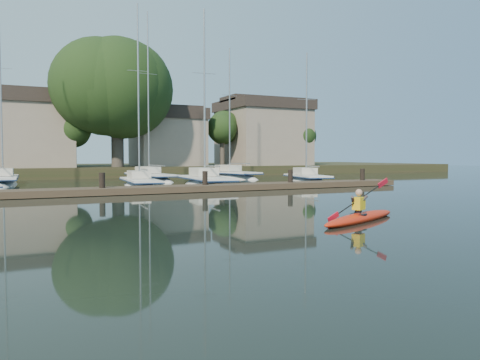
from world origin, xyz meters
name	(u,v)px	position (x,y,z in m)	size (l,w,h in m)	color
ground	(283,226)	(0.00, 0.00, 0.00)	(160.00, 160.00, 0.00)	black
kayak	(360,216)	(2.78, -0.21, 0.18)	(4.45, 2.43, 1.47)	red
dock	(156,189)	(0.00, 14.00, 0.20)	(34.00, 2.00, 1.80)	#4D3F2C
sailboat_2	(140,189)	(0.37, 19.32, -0.17)	(2.48, 8.26, 13.48)	white
sailboat_3	(206,189)	(4.77, 18.36, -0.20)	(2.77, 8.59, 13.64)	white
sailboat_4	(307,185)	(13.67, 19.00, -0.19)	(3.31, 7.02, 11.49)	white
sailboat_5	(3,187)	(-8.05, 26.37, -0.18)	(2.31, 8.90, 14.64)	white
sailboat_6	(150,183)	(3.18, 27.18, -0.18)	(2.97, 9.93, 15.55)	white
sailboat_7	(231,180)	(10.96, 27.54, -0.20)	(3.71, 8.59, 13.42)	white
shore	(104,145)	(1.61, 40.29, 3.23)	(90.00, 25.25, 12.75)	#263118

